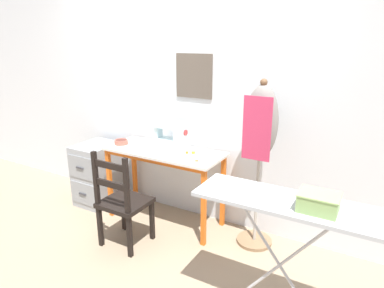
# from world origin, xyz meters

# --- Properties ---
(ground_plane) EXTENTS (14.00, 14.00, 0.00)m
(ground_plane) POSITION_xyz_m (0.00, 0.00, 0.00)
(ground_plane) COLOR gray
(wall_back) EXTENTS (10.00, 0.07, 2.55)m
(wall_back) POSITION_xyz_m (0.00, 0.55, 1.28)
(wall_back) COLOR silver
(wall_back) RESTS_ON ground_plane
(sewing_table) EXTENTS (1.18, 0.48, 0.76)m
(sewing_table) POSITION_xyz_m (0.00, 0.23, 0.66)
(sewing_table) COLOR silver
(sewing_table) RESTS_ON ground_plane
(sewing_machine) EXTENTS (0.35, 0.17, 0.29)m
(sewing_machine) POSITION_xyz_m (0.02, 0.36, 0.89)
(sewing_machine) COLOR silver
(sewing_machine) RESTS_ON sewing_table
(fabric_bowl) EXTENTS (0.14, 0.14, 0.05)m
(fabric_bowl) POSITION_xyz_m (-0.49, 0.19, 0.79)
(fabric_bowl) COLOR #B25647
(fabric_bowl) RESTS_ON sewing_table
(scissors) EXTENTS (0.13, 0.12, 0.01)m
(scissors) POSITION_xyz_m (0.45, 0.11, 0.76)
(scissors) COLOR silver
(scissors) RESTS_ON sewing_table
(thread_spool_near_machine) EXTENTS (0.03, 0.03, 0.04)m
(thread_spool_near_machine) POSITION_xyz_m (0.21, 0.28, 0.78)
(thread_spool_near_machine) COLOR silver
(thread_spool_near_machine) RESTS_ON sewing_table
(thread_spool_mid_table) EXTENTS (0.03, 0.03, 0.03)m
(thread_spool_mid_table) POSITION_xyz_m (0.25, 0.26, 0.78)
(thread_spool_mid_table) COLOR orange
(thread_spool_mid_table) RESTS_ON sewing_table
(thread_spool_far_edge) EXTENTS (0.04, 0.04, 0.03)m
(thread_spool_far_edge) POSITION_xyz_m (0.30, 0.29, 0.78)
(thread_spool_far_edge) COLOR yellow
(thread_spool_far_edge) RESTS_ON sewing_table
(wooden_chair) EXTENTS (0.40, 0.38, 0.90)m
(wooden_chair) POSITION_xyz_m (-0.08, -0.30, 0.42)
(wooden_chair) COLOR black
(wooden_chair) RESTS_ON ground_plane
(filing_cabinet) EXTENTS (0.38, 0.49, 0.69)m
(filing_cabinet) POSITION_xyz_m (-0.90, 0.21, 0.34)
(filing_cabinet) COLOR #93999E
(filing_cabinet) RESTS_ON ground_plane
(dress_form) EXTENTS (0.32, 0.32, 1.50)m
(dress_form) POSITION_xyz_m (0.94, 0.31, 1.04)
(dress_form) COLOR #846647
(dress_form) RESTS_ON ground_plane
(ironing_board) EXTENTS (1.09, 0.36, 0.89)m
(ironing_board) POSITION_xyz_m (1.38, -0.50, 0.84)
(ironing_board) COLOR #ADB2B7
(ironing_board) RESTS_ON ground_plane
(storage_box) EXTENTS (0.22, 0.17, 0.10)m
(storage_box) POSITION_xyz_m (1.57, -0.54, 0.94)
(storage_box) COLOR #8EB266
(storage_box) RESTS_ON ironing_board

